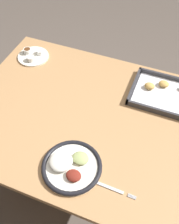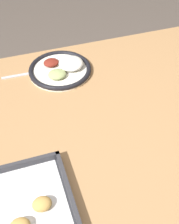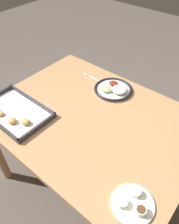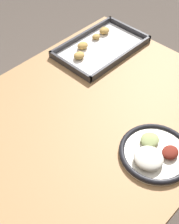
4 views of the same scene
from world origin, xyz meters
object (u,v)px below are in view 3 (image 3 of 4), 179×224
object	(u,v)px
fork	(95,79)
baking_tray	(14,112)
dinner_plate	(114,89)
saucer_plate	(133,203)

from	to	relation	value
fork	baking_tray	distance (m)	0.61
dinner_plate	baking_tray	world-z (taller)	dinner_plate
fork	saucer_plate	distance (m)	0.92
fork	saucer_plate	bearing A→B (deg)	140.04
fork	saucer_plate	xyz separation A→B (m)	(-0.69, 0.61, 0.01)
baking_tray	dinner_plate	bearing A→B (deg)	-120.15
fork	baking_tray	bearing A→B (deg)	77.67
saucer_plate	baking_tray	xyz separation A→B (m)	(0.84, -0.02, -0.00)
dinner_plate	baking_tray	distance (m)	0.66
saucer_plate	dinner_plate	bearing A→B (deg)	-48.89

